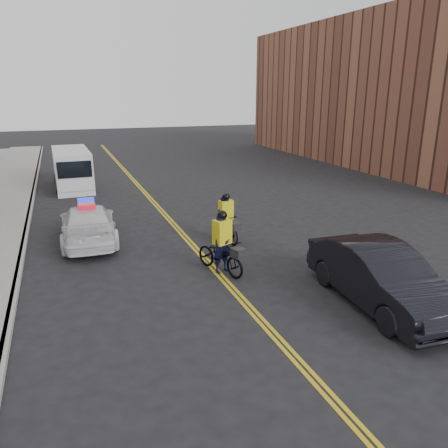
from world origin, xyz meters
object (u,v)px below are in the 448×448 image
at_px(cargo_van, 72,170).
at_px(cyclist_near, 222,251).
at_px(cyclist_far, 226,223).
at_px(dark_sedan, 380,276).
at_px(police_cruiser, 88,224).

xyz_separation_m(cargo_van, cyclist_near, (3.95, -15.08, -0.40)).
xyz_separation_m(cyclist_near, cyclist_far, (1.18, 2.77, 0.04)).
bearing_deg(cargo_van, cyclist_far, -68.71).
bearing_deg(dark_sedan, cyclist_far, 110.62).
bearing_deg(cyclist_near, cargo_van, 83.16).
bearing_deg(cyclist_far, dark_sedan, -80.81).
distance_m(police_cruiser, cyclist_far, 5.33).
distance_m(police_cruiser, cargo_van, 10.47).
distance_m(police_cruiser, dark_sedan, 10.83).
distance_m(dark_sedan, cargo_van, 20.03).
height_order(police_cruiser, cargo_van, cargo_van).
relative_size(police_cruiser, cargo_van, 0.91).
bearing_deg(cargo_van, cyclist_near, -76.65).
distance_m(cargo_van, cyclist_far, 13.35).
height_order(dark_sedan, cyclist_far, cyclist_far).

